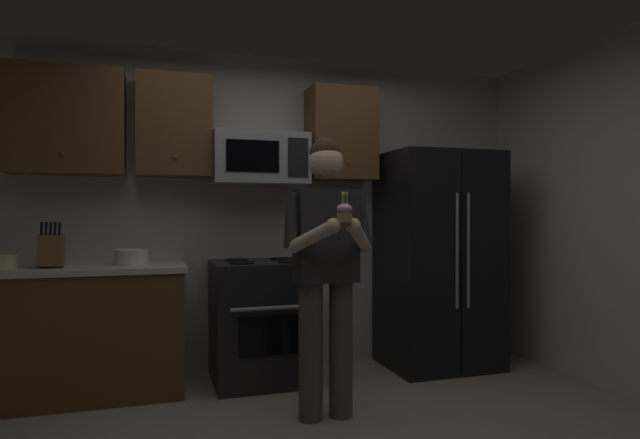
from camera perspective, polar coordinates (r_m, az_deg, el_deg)
wall_back at (r=4.57m, az=-5.22°, el=0.77°), size 4.40×0.10×2.60m
wall_right at (r=4.41m, az=29.41°, el=0.71°), size 0.10×4.40×2.60m
oven_range at (r=4.23m, az=-6.08°, el=-10.63°), size 0.76×0.70×0.93m
microwave at (r=4.29m, az=-6.42°, el=6.39°), size 0.74×0.41×0.40m
refrigerator at (r=4.67m, az=12.42°, el=-4.16°), size 0.90×0.75×1.80m
cabinet_row_upper at (r=4.30m, az=-14.19°, el=9.46°), size 2.78×0.36×0.76m
counter_left at (r=4.20m, az=-24.12°, el=-10.76°), size 1.44×0.66×0.92m
knife_block at (r=4.10m, az=-26.59°, el=-2.96°), size 0.16×0.15×0.32m
bowl_large_white at (r=4.13m, az=-19.35°, el=-3.71°), size 0.24×0.24×0.11m
bowl_small_colored at (r=4.17m, az=-30.73°, el=-3.83°), size 0.20×0.20×0.09m
person at (r=3.37m, az=0.68°, el=-4.33°), size 0.60×0.48×1.76m
cupcake at (r=3.05m, az=2.61°, el=0.75°), size 0.09×0.09×0.17m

